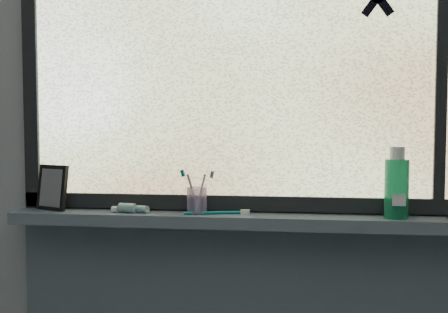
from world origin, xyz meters
The scene contains 11 objects.
wall_back centered at (0.00, 1.30, 1.25)m, with size 3.00×0.01×2.50m, color #9EA3A8.
windowsill centered at (0.00, 1.23, 1.00)m, with size 1.62×0.14×0.04m, color slate.
window_pane centered at (0.00, 1.28, 1.53)m, with size 1.50×0.01×1.00m, color silver.
frame_bottom centered at (0.00, 1.28, 1.05)m, with size 1.60×0.03×0.05m, color black.
frame_left centered at (-0.78, 1.28, 1.53)m, with size 0.05×0.03×1.10m, color black.
frame_mullion centered at (0.60, 1.28, 1.53)m, with size 0.04×0.03×1.00m, color black.
vanity_mirror centered at (-0.69, 1.24, 1.10)m, with size 0.12×0.06×0.16m, color black.
toothpaste_tube centered at (-0.39, 1.21, 1.04)m, with size 0.18×0.04×0.03m, color silver, non-canonical shape.
toothbrush_cup centered at (-0.18, 1.23, 1.06)m, with size 0.07×0.07×0.09m, color #B8A0D4.
toothbrush_lying centered at (-0.12, 1.22, 1.03)m, with size 0.23×0.02×0.02m, color #0D7674, non-canonical shape.
mouthwash_bottle centered at (0.46, 1.22, 1.13)m, with size 0.07×0.07×0.18m, color #1B8B5A.
Camera 1 is at (0.11, -0.39, 1.31)m, focal length 40.00 mm.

